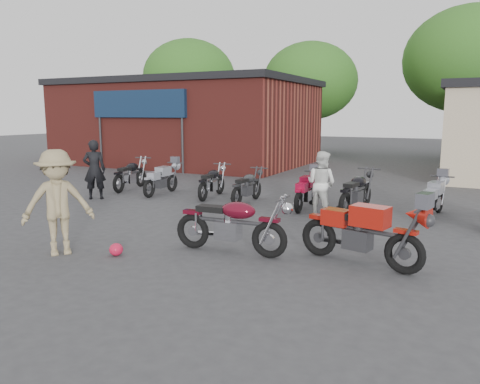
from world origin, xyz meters
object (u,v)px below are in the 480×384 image
at_px(row_bike_2, 212,180).
at_px(row_bike_4, 306,189).
at_px(row_bike_5, 357,190).
at_px(row_bike_6, 434,196).
at_px(row_bike_1, 161,178).
at_px(sportbike, 362,229).
at_px(person_light, 321,184).
at_px(helmet, 116,249).
at_px(row_bike_3, 247,185).
at_px(vintage_motorcycle, 232,221).
at_px(person_tan, 58,203).
at_px(row_bike_0, 131,173).
at_px(person_dark, 94,170).

distance_m(row_bike_2, row_bike_4, 3.16).
relative_size(row_bike_5, row_bike_6, 1.12).
xyz_separation_m(row_bike_1, row_bike_2, (1.75, 0.22, 0.01)).
bearing_deg(sportbike, person_light, 130.21).
xyz_separation_m(sportbike, person_light, (-1.80, 3.56, 0.19)).
relative_size(row_bike_1, row_bike_5, 0.89).
bearing_deg(helmet, sportbike, 19.39).
bearing_deg(row_bike_3, helmet, -179.26).
relative_size(vintage_motorcycle, row_bike_3, 1.19).
xyz_separation_m(row_bike_1, row_bike_3, (3.09, -0.04, -0.00)).
bearing_deg(sportbike, person_tan, -146.86).
distance_m(row_bike_5, row_bike_6, 1.90).
height_order(person_light, row_bike_3, person_light).
bearing_deg(person_light, row_bike_0, 5.90).
bearing_deg(row_bike_1, sportbike, -123.08).
relative_size(person_dark, row_bike_1, 0.98).
bearing_deg(helmet, row_bike_4, 73.02).
relative_size(row_bike_1, row_bike_6, 1.00).
bearing_deg(row_bike_5, row_bike_0, 95.66).
bearing_deg(person_light, row_bike_2, -0.20).
height_order(vintage_motorcycle, row_bike_0, vintage_motorcycle).
xyz_separation_m(person_tan, row_bike_1, (-2.17, 6.18, -0.44)).
height_order(vintage_motorcycle, row_bike_6, vintage_motorcycle).
relative_size(row_bike_0, row_bike_2, 1.06).
relative_size(person_light, row_bike_2, 0.88).
bearing_deg(vintage_motorcycle, row_bike_2, 120.44).
xyz_separation_m(helmet, person_dark, (-4.46, 4.20, 0.79)).
bearing_deg(row_bike_3, row_bike_2, 78.88).
relative_size(sportbike, row_bike_6, 1.19).
bearing_deg(row_bike_6, person_tan, 145.20).
distance_m(person_tan, row_bike_2, 6.43).
relative_size(person_light, row_bike_3, 0.91).
distance_m(person_dark, row_bike_4, 6.39).
bearing_deg(row_bike_5, person_light, 145.82).
xyz_separation_m(person_light, row_bike_1, (-5.52, 0.78, -0.29)).
distance_m(person_dark, row_bike_0, 1.94).
bearing_deg(row_bike_4, row_bike_0, 83.81).
height_order(person_dark, row_bike_4, person_dark).
relative_size(sportbike, row_bike_4, 1.20).
bearing_deg(vintage_motorcycle, row_bike_1, 133.76).
distance_m(helmet, row_bike_4, 5.97).
xyz_separation_m(row_bike_4, row_bike_6, (3.23, 0.36, 0.01)).
bearing_deg(row_bike_2, row_bike_1, 90.20).
xyz_separation_m(sportbike, row_bike_1, (-7.31, 4.34, -0.10)).
distance_m(helmet, row_bike_3, 5.77).
distance_m(vintage_motorcycle, row_bike_1, 6.88).
height_order(sportbike, row_bike_1, sportbike).
relative_size(person_tan, row_bike_5, 0.94).
relative_size(person_light, row_bike_6, 0.90).
bearing_deg(row_bike_6, row_bike_1, 99.83).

